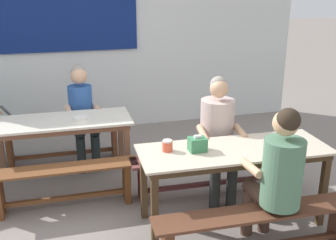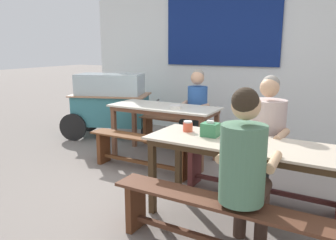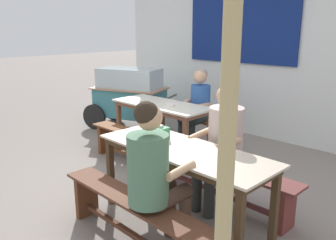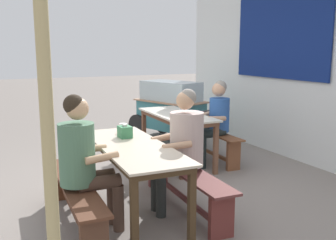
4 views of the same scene
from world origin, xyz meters
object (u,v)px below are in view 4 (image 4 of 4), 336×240
Objects in this scene: person_center_facing at (215,118)px; tissue_box at (125,132)px; bench_near_front at (76,197)px; person_right_near_table at (182,143)px; soup_bowl at (180,115)px; dining_table_near at (133,153)px; bench_near_back at (185,181)px; condiment_jar at (123,128)px; wooden_support_post at (47,123)px; person_near_front at (84,156)px; bench_far_front at (140,149)px; bench_far_back at (210,141)px; food_cart at (170,107)px; dining_table_far at (177,119)px.

person_center_facing reaches higher than tissue_box.
bench_near_front is 2.72m from person_center_facing.
soup_bowl is at bearing 153.53° from person_right_near_table.
bench_near_back is (0.02, 0.59, -0.38)m from dining_table_near.
person_right_near_table is 0.80m from condiment_jar.
bench_near_front is at bearing -92.11° from bench_near_back.
condiment_jar is 2.10m from wooden_support_post.
person_near_front is 0.76m from tissue_box.
condiment_jar is (-0.64, -0.48, 0.51)m from bench_near_back.
person_near_front reaches higher than soup_bowl.
tissue_box is (-0.35, 0.04, 0.15)m from dining_table_near.
bench_far_front is at bearing -104.53° from person_center_facing.
bench_far_back is 1.17× the size of person_near_front.
bench_far_back is 2.02m from bench_near_back.
tissue_box is at bearing 145.15° from wooden_support_post.
food_cart is 1.40× the size of person_center_facing.
food_cart is 5.02m from wooden_support_post.
dining_table_far is at bearing 129.03° from bench_near_front.
wooden_support_post reaches higher than person_near_front.
condiment_jar is at bearing -36.66° from food_cart.
dining_table_near reaches higher than bench_far_back.
dining_table_far is 0.88× the size of bench_near_back.
wooden_support_post reaches higher than bench_near_back.
bench_near_front is 1.43× the size of person_center_facing.
condiment_jar is (-0.76, 0.64, 0.07)m from person_near_front.
dining_table_near is 1.81m from soup_bowl.
person_right_near_table reaches higher than condiment_jar.
bench_far_front is at bearing -39.55° from food_cart.
wooden_support_post is (2.66, -2.27, 0.58)m from dining_table_far.
food_cart reaches higher than dining_table_near.
bench_far_front is 9.70× the size of tissue_box.
food_cart is 3.93m from person_near_front.
person_center_facing is 0.50× the size of wooden_support_post.
person_right_near_table is 12.54× the size of condiment_jar.
condiment_jar is at bearing -148.11° from person_right_near_table.
bench_far_front is 3.30m from wooden_support_post.
person_center_facing is 12.02× the size of condiment_jar.
wooden_support_post is at bearing -32.25° from condiment_jar.
bench_near_front is (-0.04, -1.18, -0.00)m from bench_near_back.
wooden_support_post is (2.44, -2.20, 0.48)m from soup_bowl.
tissue_box is at bearing -129.88° from person_right_near_table.
person_right_near_table reaches higher than bench_far_back.
bench_far_back is at bearing 117.45° from condiment_jar.
bench_near_back is 0.71× the size of wooden_support_post.
tissue_box reaches higher than bench_far_front.
person_near_front is 1.01× the size of person_right_near_table.
wooden_support_post is (1.06, -1.51, 0.52)m from person_right_near_table.
dining_table_near is 1.19× the size of bench_far_front.
tissue_box is 1.02× the size of soup_bowl.
bench_far_back is 1.18m from bench_far_front.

